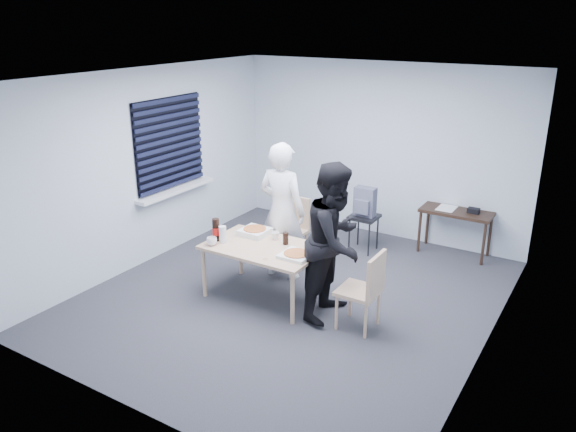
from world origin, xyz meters
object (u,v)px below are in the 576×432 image
Objects in this scene: dining_table at (264,251)px; mug_b at (275,236)px; chair_right at (366,286)px; soda_bottle at (216,230)px; chair_far at (292,225)px; person_white at (282,211)px; person_black at (335,241)px; backpack at (365,202)px; mug_a at (212,241)px; stool at (364,223)px; side_table at (456,216)px.

dining_table is 0.26m from mug_b.
soda_bottle is (-1.91, -0.11, 0.28)m from chair_right.
mug_b is at bearing -72.11° from chair_far.
person_white reaches higher than chair_far.
soda_bottle reaches higher than dining_table.
chair_right is at bearing -106.06° from person_black.
backpack reaches higher than dining_table.
chair_right is 0.59m from person_black.
mug_a is (-1.42, -0.38, -0.18)m from person_black.
chair_right is at bearing -12.36° from mug_b.
person_black is 17.70× the size of mug_b.
person_white is 4.26× the size of backpack.
soda_bottle is at bearing -115.75° from stool.
mug_b is at bearing -125.03° from side_table.
person_black reaches higher than chair_far.
mug_b reaches higher than dining_table.
person_white is 1.15m from person_black.
chair_far is 3.20× the size of soda_bottle.
person_black is (0.89, 0.08, 0.29)m from dining_table.
stool is (-1.14, -0.55, -0.15)m from side_table.
mug_a reaches higher than stool.
dining_table reaches higher than stool.
person_white reaches higher than mug_b.
side_table is at bearing 50.82° from soda_bottle.
mug_a is at bearing -172.40° from chair_right.
person_black is 1.48m from mug_a.
side_table is 2.73m from mug_b.
person_black reaches higher than chair_right.
chair_right is at bearing -95.22° from side_table.
dining_table is 1.34m from chair_right.
side_table is (0.68, 2.40, -0.32)m from person_black.
chair_far is at bearing -130.91° from stool.
dining_table is 11.03× the size of mug_a.
side_table is at bearing 52.86° from mug_a.
person_black reaches higher than mug_a.
chair_right is 2.53m from side_table.
chair_far is 1.00× the size of chair_right.
dining_table is at bearing -102.47° from stool.
chair_right reaches higher than side_table.
mug_a is at bearing 104.85° from person_black.
soda_bottle is (-1.00, -2.08, 0.37)m from stool.
backpack is (-0.47, 1.83, -0.15)m from person_black.
person_black is 1.49m from soda_bottle.
mug_b reaches higher than side_table.
mug_a reaches higher than dining_table.
chair_right is 1.67× the size of stool.
dining_table is at bearing -90.70° from mug_b.
dining_table is 0.77× the size of person_black.
person_white is 6.36× the size of soda_bottle.
person_black is at bearing -75.79° from stool.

